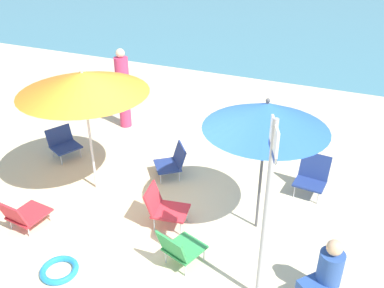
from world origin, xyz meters
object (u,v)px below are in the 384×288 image
at_px(beach_chair_e, 312,175).
at_px(swim_ring, 59,270).
at_px(person_b, 123,88).
at_px(beach_chair_c, 22,214).
at_px(umbrella_orange, 83,83).
at_px(beach_chair_a, 164,206).
at_px(beach_chair_b, 179,248).
at_px(warning_sign, 268,195).
at_px(beach_chair_f, 63,142).
at_px(person_a, 326,272).
at_px(beach_chair_d, 173,161).
at_px(umbrella_blue, 266,116).

xyz_separation_m(beach_chair_e, swim_ring, (-2.67, -3.14, -0.30)).
bearing_deg(person_b, beach_chair_c, 49.25).
bearing_deg(umbrella_orange, beach_chair_c, -104.06).
bearing_deg(beach_chair_a, beach_chair_b, -59.53).
distance_m(person_b, warning_sign, 5.27).
xyz_separation_m(beach_chair_f, person_b, (0.39, 1.61, 0.59)).
height_order(beach_chair_b, beach_chair_f, beach_chair_b).
relative_size(beach_chair_a, person_a, 0.76).
xyz_separation_m(beach_chair_a, beach_chair_d, (-0.46, 1.26, -0.03)).
relative_size(beach_chair_c, beach_chair_e, 0.98).
bearing_deg(beach_chair_b, beach_chair_c, 113.85).
bearing_deg(umbrella_blue, beach_chair_a, -158.14).
xyz_separation_m(beach_chair_a, person_a, (2.37, -0.45, 0.08)).
distance_m(beach_chair_c, swim_ring, 1.16).
relative_size(umbrella_blue, beach_chair_f, 3.01).
relative_size(umbrella_blue, beach_chair_b, 3.13).
height_order(beach_chair_c, warning_sign, warning_sign).
xyz_separation_m(umbrella_blue, beach_chair_c, (-3.12, -1.43, -1.54)).
distance_m(beach_chair_a, warning_sign, 2.15).
bearing_deg(beach_chair_c, beach_chair_e, -49.06).
height_order(beach_chair_c, person_a, person_a).
xyz_separation_m(beach_chair_b, beach_chair_e, (1.29, 2.41, 0.02)).
xyz_separation_m(beach_chair_f, person_a, (5.07, -1.51, 0.13)).
height_order(umbrella_orange, beach_chair_a, umbrella_orange).
xyz_separation_m(umbrella_orange, beach_chair_c, (-0.33, -1.33, -1.62)).
distance_m(person_a, warning_sign, 1.33).
bearing_deg(beach_chair_a, beach_chair_c, -163.23).
height_order(umbrella_orange, person_a, umbrella_orange).
height_order(beach_chair_a, swim_ring, beach_chair_a).
distance_m(umbrella_orange, beach_chair_a, 2.20).
height_order(beach_chair_c, beach_chair_e, beach_chair_e).
bearing_deg(umbrella_blue, umbrella_orange, -177.84).
height_order(umbrella_blue, warning_sign, warning_sign).
xyz_separation_m(beach_chair_b, beach_chair_d, (-1.03, 1.93, -0.01)).
xyz_separation_m(umbrella_blue, warning_sign, (0.37, -1.26, -0.31)).
height_order(beach_chair_b, swim_ring, beach_chair_b).
relative_size(beach_chair_b, swim_ring, 1.32).
relative_size(beach_chair_b, beach_chair_d, 0.94).
height_order(person_a, person_b, person_b).
distance_m(umbrella_orange, beach_chair_d, 2.08).
distance_m(beach_chair_d, beach_chair_e, 2.37).
relative_size(beach_chair_e, swim_ring, 1.31).
xyz_separation_m(beach_chair_b, swim_ring, (-1.38, -0.73, -0.27)).
relative_size(beach_chair_f, warning_sign, 0.29).
bearing_deg(beach_chair_c, person_a, -78.29).
xyz_separation_m(umbrella_blue, person_a, (1.09, -0.96, -1.39)).
bearing_deg(umbrella_orange, beach_chair_b, -27.55).
relative_size(person_a, person_b, 0.50).
bearing_deg(beach_chair_f, person_a, 8.43).
xyz_separation_m(beach_chair_d, person_a, (2.83, -1.71, 0.11)).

